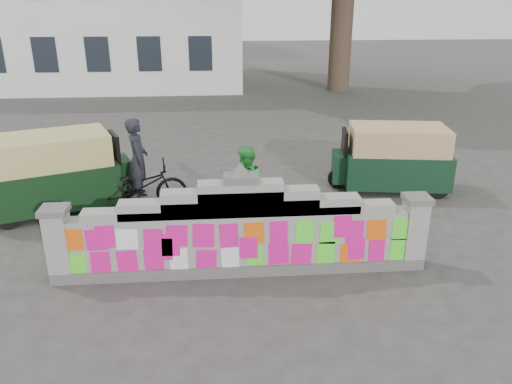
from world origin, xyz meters
TOP-DOWN VIEW (x-y plane):
  - ground at (0.00, 0.00)m, footprint 100.00×100.00m
  - parapet_wall at (-0.00, -0.01)m, footprint 6.48×0.44m
  - building at (-7.00, 21.98)m, footprint 16.00×10.00m
  - cyclist_bike at (-2.10, 2.99)m, footprint 2.16×1.04m
  - cyclist_rider at (-2.10, 2.99)m, footprint 0.54×0.73m
  - pedestrian at (0.22, 2.03)m, footprint 0.73×0.88m
  - rickshaw_left at (-3.92, 3.12)m, footprint 3.21×2.34m
  - rickshaw_right at (3.95, 3.75)m, footprint 2.96×1.68m

SIDE VIEW (x-z plane):
  - ground at x=0.00m, z-range 0.00..0.00m
  - cyclist_bike at x=-2.10m, z-range 0.00..1.09m
  - parapet_wall at x=0.00m, z-range -0.26..1.75m
  - rickshaw_right at x=3.95m, z-range 0.03..1.63m
  - pedestrian at x=0.22m, z-range 0.00..1.66m
  - rickshaw_left at x=-3.92m, z-range 0.03..1.76m
  - cyclist_rider at x=-2.10m, z-range 0.00..1.84m
  - building at x=-7.00m, z-range -0.44..8.46m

